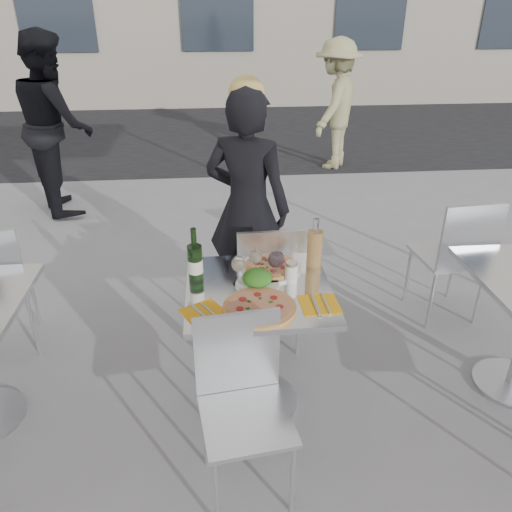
{
  "coord_description": "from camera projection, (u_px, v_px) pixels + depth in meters",
  "views": [
    {
      "loc": [
        -0.2,
        -2.12,
        2.03
      ],
      "look_at": [
        0.0,
        0.15,
        0.85
      ],
      "focal_mm": 35.0,
      "sensor_mm": 36.0,
      "label": 1
    }
  ],
  "objects": [
    {
      "name": "salad_plate",
      "position": [
        257.0,
        279.0,
        2.48
      ],
      "size": [
        0.22,
        0.22,
        0.09
      ],
      "color": "white",
      "rests_on": "main_table"
    },
    {
      "name": "wineglass_red_b",
      "position": [
        278.0,
        260.0,
        2.51
      ],
      "size": [
        0.07,
        0.07,
        0.16
      ],
      "color": "white",
      "rests_on": "main_table"
    },
    {
      "name": "pizza_far",
      "position": [
        271.0,
        267.0,
        2.64
      ],
      "size": [
        0.32,
        0.32,
        0.03
      ],
      "color": "white",
      "rests_on": "main_table"
    },
    {
      "name": "chair_near",
      "position": [
        242.0,
        392.0,
        2.18
      ],
      "size": [
        0.43,
        0.44,
        0.84
      ],
      "rotation": [
        0.0,
        0.0,
        0.14
      ],
      "color": "silver",
      "rests_on": "ground"
    },
    {
      "name": "ground",
      "position": [
        258.0,
        401.0,
        2.83
      ],
      "size": [
        80.0,
        80.0,
        0.0
      ],
      "primitive_type": "plane",
      "color": "slate"
    },
    {
      "name": "pedestrian_a",
      "position": [
        55.0,
        124.0,
        5.04
      ],
      "size": [
        0.97,
        1.07,
        1.79
      ],
      "primitive_type": "imported",
      "rotation": [
        0.0,
        0.0,
        1.98
      ],
      "color": "black",
      "rests_on": "ground"
    },
    {
      "name": "pizza_near",
      "position": [
        259.0,
        307.0,
        2.3
      ],
      "size": [
        0.34,
        0.34,
        0.02
      ],
      "color": "tan",
      "rests_on": "main_table"
    },
    {
      "name": "street_asphalt",
      "position": [
        223.0,
        131.0,
        8.57
      ],
      "size": [
        24.0,
        5.0,
        0.0
      ],
      "primitive_type": "cube",
      "color": "black",
      "rests_on": "ground"
    },
    {
      "name": "wineglass_red_a",
      "position": [
        275.0,
        261.0,
        2.5
      ],
      "size": [
        0.07,
        0.07,
        0.16
      ],
      "color": "white",
      "rests_on": "main_table"
    },
    {
      "name": "napkin_left",
      "position": [
        204.0,
        313.0,
        2.28
      ],
      "size": [
        0.25,
        0.25,
        0.01
      ],
      "rotation": [
        0.0,
        0.0,
        0.54
      ],
      "color": "#F3AA15",
      "rests_on": "main_table"
    },
    {
      "name": "chair_far",
      "position": [
        270.0,
        278.0,
        3.01
      ],
      "size": [
        0.41,
        0.42,
        0.88
      ],
      "rotation": [
        0.0,
        0.0,
        3.17
      ],
      "color": "silver",
      "rests_on": "ground"
    },
    {
      "name": "main_table",
      "position": [
        259.0,
        323.0,
        2.58
      ],
      "size": [
        0.72,
        0.72,
        0.75
      ],
      "color": "#B7BABF",
      "rests_on": "ground"
    },
    {
      "name": "carafe",
      "position": [
        315.0,
        249.0,
        2.6
      ],
      "size": [
        0.08,
        0.08,
        0.29
      ],
      "color": "#E8B363",
      "rests_on": "main_table"
    },
    {
      "name": "napkin_right",
      "position": [
        319.0,
        304.0,
        2.34
      ],
      "size": [
        0.19,
        0.2,
        0.01
      ],
      "rotation": [
        0.0,
        0.0,
        0.04
      ],
      "color": "#F3AA15",
      "rests_on": "main_table"
    },
    {
      "name": "woman_diner",
      "position": [
        247.0,
        208.0,
        3.3
      ],
      "size": [
        0.68,
        0.58,
        1.58
      ],
      "primitive_type": "imported",
      "rotation": [
        0.0,
        0.0,
        2.73
      ],
      "color": "black",
      "rests_on": "ground"
    },
    {
      "name": "pedestrian_b",
      "position": [
        336.0,
        105.0,
        6.4
      ],
      "size": [
        1.06,
        1.21,
        1.62
      ],
      "primitive_type": "imported",
      "rotation": [
        0.0,
        0.0,
        4.17
      ],
      "color": "tan",
      "rests_on": "ground"
    },
    {
      "name": "wineglass_white_a",
      "position": [
        238.0,
        265.0,
        2.46
      ],
      "size": [
        0.07,
        0.07,
        0.16
      ],
      "color": "white",
      "rests_on": "main_table"
    },
    {
      "name": "sugar_shaker",
      "position": [
        291.0,
        272.0,
        2.52
      ],
      "size": [
        0.06,
        0.06,
        0.11
      ],
      "color": "white",
      "rests_on": "main_table"
    },
    {
      "name": "wine_bottle",
      "position": [
        195.0,
        262.0,
        2.48
      ],
      "size": [
        0.07,
        0.08,
        0.29
      ],
      "color": "#22491B",
      "rests_on": "main_table"
    },
    {
      "name": "side_chair_rfar",
      "position": [
        457.0,
        251.0,
        3.3
      ],
      "size": [
        0.45,
        0.46,
        0.91
      ],
      "rotation": [
        0.0,
        0.0,
        3.23
      ],
      "color": "silver",
      "rests_on": "ground"
    },
    {
      "name": "wineglass_white_b",
      "position": [
        256.0,
        257.0,
        2.54
      ],
      "size": [
        0.07,
        0.07,
        0.16
      ],
      "color": "white",
      "rests_on": "main_table"
    }
  ]
}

